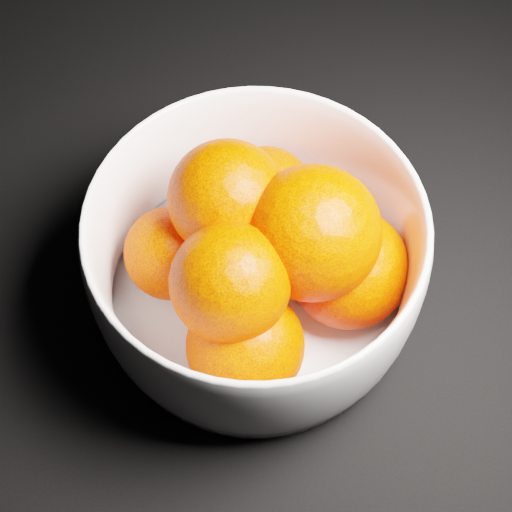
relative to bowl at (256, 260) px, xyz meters
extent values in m
cylinder|color=white|center=(0.00, 0.00, -0.05)|extent=(0.23, 0.23, 0.01)
sphere|color=#FF3300|center=(0.02, 0.06, -0.01)|extent=(0.08, 0.08, 0.08)
sphere|color=#FF3300|center=(-0.06, 0.02, -0.01)|extent=(0.07, 0.07, 0.07)
sphere|color=#FF3300|center=(-0.02, -0.06, -0.01)|extent=(0.08, 0.08, 0.08)
sphere|color=#FF3300|center=(0.07, -0.02, -0.01)|extent=(0.09, 0.09, 0.09)
sphere|color=#FF3300|center=(-0.01, 0.03, 0.04)|extent=(0.08, 0.08, 0.08)
sphere|color=#FF3300|center=(-0.02, -0.04, 0.04)|extent=(0.08, 0.08, 0.08)
sphere|color=#FF3300|center=(0.04, -0.01, 0.04)|extent=(0.09, 0.09, 0.09)
camera|label=1|loc=(-0.05, -0.25, 0.45)|focal=50.00mm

